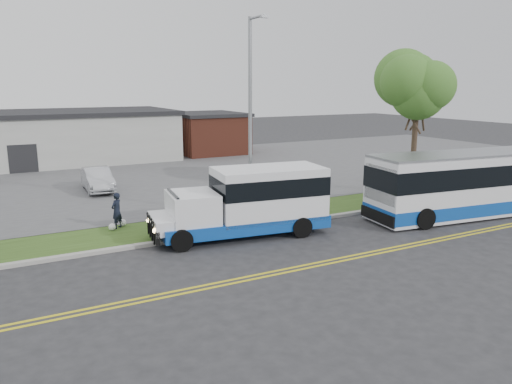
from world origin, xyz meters
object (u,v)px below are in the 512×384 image
tree_east (418,91)px  streetlight_near (251,113)px  parked_car_a (98,179)px  transit_bus (476,183)px  pedestrian (117,211)px  shuttle_bus (253,200)px

tree_east → streetlight_near: size_ratio=0.88×
streetlight_near → parked_car_a: (-5.41, 10.12, -4.42)m
transit_bus → pedestrian: transit_bus is taller
streetlight_near → shuttle_bus: streetlight_near is taller
streetlight_near → pedestrian: 7.70m
transit_bus → parked_car_a: bearing=144.5°
streetlight_near → transit_bus: (10.52, -4.53, -3.59)m
pedestrian → parked_car_a: 8.89m
streetlight_near → parked_car_a: size_ratio=2.19×
transit_bus → streetlight_near: bearing=163.8°
tree_east → parked_car_a: (-16.41, 9.85, -5.39)m
pedestrian → shuttle_bus: bearing=106.3°
pedestrian → tree_east: bearing=137.0°
tree_east → transit_bus: tree_east is taller
streetlight_near → parked_car_a: streetlight_near is taller
tree_east → pedestrian: tree_east is taller
tree_east → parked_car_a: bearing=149.0°
transit_bus → parked_car_a: 21.66m
parked_car_a → shuttle_bus: bearing=-68.8°
shuttle_bus → pedestrian: size_ratio=4.84×
shuttle_bus → tree_east: bearing=19.2°
streetlight_near → pedestrian: streetlight_near is taller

